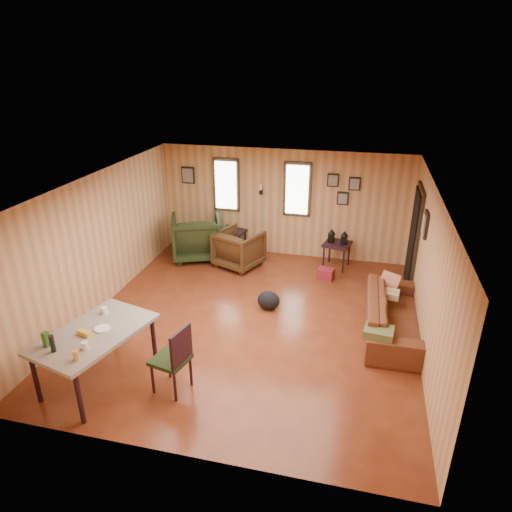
{
  "coord_description": "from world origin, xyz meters",
  "views": [
    {
      "loc": [
        1.68,
        -6.56,
        4.22
      ],
      "look_at": [
        0.0,
        0.4,
        1.05
      ],
      "focal_mm": 32.0,
      "sensor_mm": 36.0,
      "label": 1
    }
  ],
  "objects_px": {
    "sofa": "(394,309)",
    "recliner_brown": "(239,247)",
    "recliner_green": "(197,235)",
    "end_table": "(233,238)",
    "side_table": "(337,242)",
    "dining_table": "(94,337)"
  },
  "relations": [
    {
      "from": "dining_table",
      "to": "side_table",
      "type": "bearing_deg",
      "value": 72.65
    },
    {
      "from": "end_table",
      "to": "dining_table",
      "type": "xyz_separation_m",
      "value": [
        -0.54,
        -4.82,
        0.36
      ]
    },
    {
      "from": "sofa",
      "to": "recliner_green",
      "type": "distance_m",
      "value": 4.69
    },
    {
      "from": "sofa",
      "to": "side_table",
      "type": "bearing_deg",
      "value": 24.76
    },
    {
      "from": "sofa",
      "to": "dining_table",
      "type": "height_order",
      "value": "dining_table"
    },
    {
      "from": "sofa",
      "to": "recliner_green",
      "type": "relative_size",
      "value": 2.03
    },
    {
      "from": "recliner_green",
      "to": "end_table",
      "type": "bearing_deg",
      "value": -171.2
    },
    {
      "from": "sofa",
      "to": "end_table",
      "type": "xyz_separation_m",
      "value": [
        -3.47,
        2.54,
        -0.05
      ]
    },
    {
      "from": "end_table",
      "to": "side_table",
      "type": "bearing_deg",
      "value": -5.24
    },
    {
      "from": "recliner_green",
      "to": "side_table",
      "type": "height_order",
      "value": "recliner_green"
    },
    {
      "from": "sofa",
      "to": "recliner_brown",
      "type": "distance_m",
      "value": 3.66
    },
    {
      "from": "sofa",
      "to": "recliner_green",
      "type": "height_order",
      "value": "recliner_green"
    },
    {
      "from": "recliner_brown",
      "to": "dining_table",
      "type": "distance_m",
      "value": 4.26
    },
    {
      "from": "end_table",
      "to": "recliner_green",
      "type": "bearing_deg",
      "value": -149.35
    },
    {
      "from": "side_table",
      "to": "dining_table",
      "type": "bearing_deg",
      "value": -122.39
    },
    {
      "from": "recliner_brown",
      "to": "end_table",
      "type": "bearing_deg",
      "value": -40.77
    },
    {
      "from": "sofa",
      "to": "recliner_brown",
      "type": "height_order",
      "value": "recliner_brown"
    },
    {
      "from": "end_table",
      "to": "dining_table",
      "type": "distance_m",
      "value": 4.86
    },
    {
      "from": "recliner_green",
      "to": "end_table",
      "type": "height_order",
      "value": "recliner_green"
    },
    {
      "from": "recliner_green",
      "to": "dining_table",
      "type": "xyz_separation_m",
      "value": [
        0.17,
        -4.39,
        0.2
      ]
    },
    {
      "from": "recliner_green",
      "to": "end_table",
      "type": "distance_m",
      "value": 0.85
    },
    {
      "from": "recliner_green",
      "to": "recliner_brown",
      "type": "bearing_deg",
      "value": 145.74
    }
  ]
}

